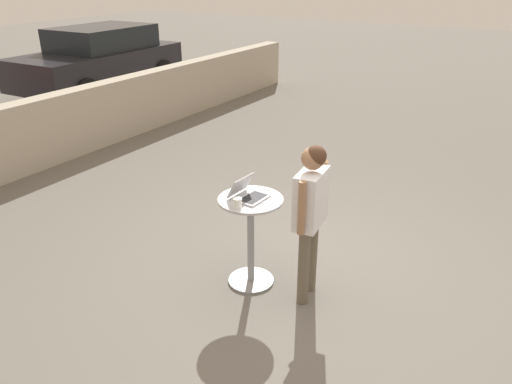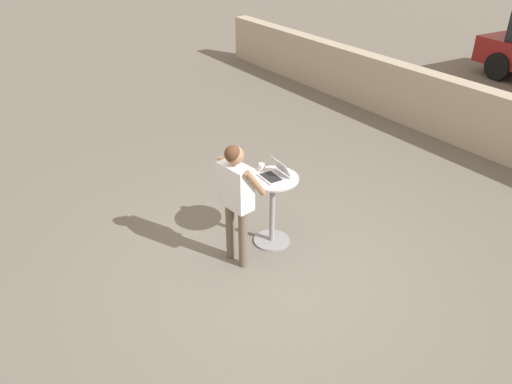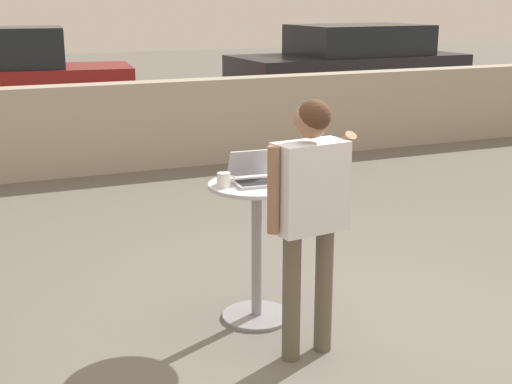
{
  "view_description": "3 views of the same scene",
  "coord_description": "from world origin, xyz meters",
  "px_view_note": "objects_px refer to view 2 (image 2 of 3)",
  "views": [
    {
      "loc": [
        -4.14,
        -1.92,
        3.0
      ],
      "look_at": [
        -0.48,
        0.32,
        1.05
      ],
      "focal_mm": 35.0,
      "sensor_mm": 36.0,
      "label": 1
    },
    {
      "loc": [
        3.76,
        -2.84,
        3.87
      ],
      "look_at": [
        -0.38,
        0.08,
        0.89
      ],
      "focal_mm": 35.0,
      "sensor_mm": 36.0,
      "label": 2
    },
    {
      "loc": [
        -2.21,
        -3.74,
        2.13
      ],
      "look_at": [
        -0.61,
        0.06,
        0.99
      ],
      "focal_mm": 50.0,
      "sensor_mm": 36.0,
      "label": 3
    }
  ],
  "objects_px": {
    "coffee_mug": "(262,167)",
    "standing_person": "(236,191)",
    "cafe_table": "(272,203)",
    "laptop": "(275,174)"
  },
  "relations": [
    {
      "from": "laptop",
      "to": "standing_person",
      "type": "xyz_separation_m",
      "value": [
        0.08,
        -0.62,
        -0.0
      ]
    },
    {
      "from": "cafe_table",
      "to": "standing_person",
      "type": "height_order",
      "value": "standing_person"
    },
    {
      "from": "cafe_table",
      "to": "coffee_mug",
      "type": "relative_size",
      "value": 7.98
    },
    {
      "from": "cafe_table",
      "to": "laptop",
      "type": "distance_m",
      "value": 0.42
    },
    {
      "from": "standing_person",
      "to": "coffee_mug",
      "type": "bearing_deg",
      "value": 117.31
    },
    {
      "from": "coffee_mug",
      "to": "standing_person",
      "type": "distance_m",
      "value": 0.67
    },
    {
      "from": "cafe_table",
      "to": "laptop",
      "type": "relative_size",
      "value": 2.89
    },
    {
      "from": "cafe_table",
      "to": "standing_person",
      "type": "relative_size",
      "value": 0.6
    },
    {
      "from": "laptop",
      "to": "standing_person",
      "type": "relative_size",
      "value": 0.21
    },
    {
      "from": "laptop",
      "to": "cafe_table",
      "type": "bearing_deg",
      "value": -98.2
    }
  ]
}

